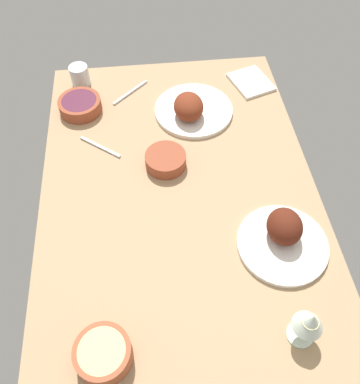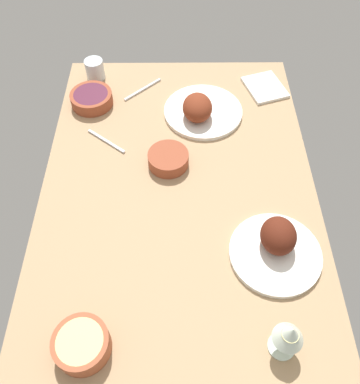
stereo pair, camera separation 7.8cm
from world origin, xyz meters
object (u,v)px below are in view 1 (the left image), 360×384
bowl_pasta (166,160)px  bowl_onions (80,105)px  bowl_potatoes (103,354)px  folded_napkin (251,82)px  wine_glass (310,322)px  spoon_loose (100,147)px  plate_center_main (191,109)px  fork_loose (130,92)px  plate_far_side (283,235)px  water_tumbler (80,75)px

bowl_pasta → bowl_onions: bearing=-135.9°
bowl_potatoes → folded_napkin: 116.32cm
wine_glass → spoon_loose: size_ratio=0.80×
plate_center_main → bowl_onions: bearing=-99.7°
bowl_onions → wine_glass: size_ratio=1.14×
bowl_pasta → spoon_loose: size_ratio=0.79×
plate_center_main → bowl_potatoes: bearing=-21.0°
bowl_pasta → spoon_loose: 24.78cm
bowl_potatoes → spoon_loose: bowl_potatoes is taller
wine_glass → fork_loose: bearing=-158.1°
wine_glass → spoon_loose: (-71.28, -51.64, -9.53)cm
plate_far_side → bowl_pasta: (-33.62, -31.58, -0.87)cm
spoon_loose → water_tumbler: bearing=-40.0°
plate_far_side → water_tumbler: plate_far_side is taller
plate_center_main → wine_glass: (84.51, 17.47, 6.83)cm
plate_center_main → fork_loose: 27.10cm
bowl_onions → plate_center_main: bearing=80.3°
plate_center_main → bowl_pasta: bearing=-26.5°
bowl_onions → spoon_loose: 21.77cm
fork_loose → bowl_potatoes: bearing=41.4°
plate_far_side → bowl_potatoes: size_ratio=1.90×
plate_center_main → plate_far_side: size_ratio=1.10×
plate_far_side → wine_glass: (27.33, -2.35, 6.47)cm
bowl_potatoes → fork_loose: 100.03cm
bowl_onions → bowl_potatoes: size_ratio=1.13×
wine_glass → fork_loose: wine_glass is taller
plate_center_main → plate_far_side: bearing=19.1°
bowl_pasta → folded_napkin: size_ratio=0.83×
bowl_potatoes → plate_center_main: bearing=159.0°
bowl_pasta → plate_far_side: bearing=43.2°
fork_loose → spoon_loose: 30.54cm
bowl_onions → folded_napkin: (-8.58, 68.10, -2.08)cm
bowl_potatoes → bowl_pasta: (-60.96, 20.66, -0.83)cm
bowl_onions → wine_glass: bearing=32.8°
folded_napkin → plate_far_side: bearing=-5.3°
plate_center_main → water_tumbler: bearing=-118.8°
bowl_onions → bowl_potatoes: (91.64, 9.13, 0.74)cm
bowl_pasta → wine_glass: (60.95, 29.23, 7.34)cm
bowl_onions → folded_napkin: bearing=97.2°
folded_napkin → bowl_onions: bearing=-82.8°
wine_glass → folded_napkin: bearing=174.8°
plate_center_main → bowl_potatoes: (84.52, -32.41, 0.33)cm
fork_loose → spoon_loose: size_ratio=1.06×
bowl_onions → bowl_pasta: (30.69, 29.79, -0.09)cm
plate_far_side → bowl_onions: size_ratio=1.68×
bowl_potatoes → wine_glass: 50.31cm
wine_glass → water_tumbler: size_ratio=1.74×
bowl_potatoes → bowl_onions: bearing=-174.3°
folded_napkin → bowl_potatoes: bearing=-30.5°
water_tumbler → plate_center_main: bearing=61.2°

